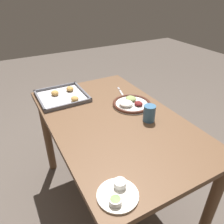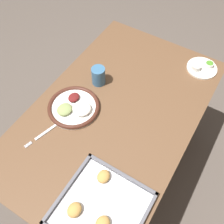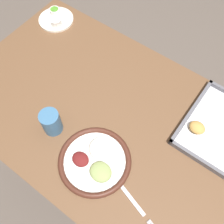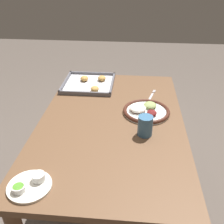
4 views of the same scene
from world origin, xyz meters
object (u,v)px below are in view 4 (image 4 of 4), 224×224
object	(u,v)px
dinner_plate	(146,111)
fork	(150,98)
saucer_plate	(30,185)
baking_tray	(90,83)
drinking_cup	(145,126)

from	to	relation	value
dinner_plate	fork	xyz separation A→B (m)	(0.17, -0.03, -0.01)
saucer_plate	baking_tray	world-z (taller)	baking_tray
saucer_plate	fork	bearing A→B (deg)	-31.87
fork	dinner_plate	bearing A→B (deg)	-174.07
saucer_plate	drinking_cup	bearing A→B (deg)	-48.76
dinner_plate	drinking_cup	xyz separation A→B (m)	(-0.20, 0.01, 0.04)
fork	baking_tray	xyz separation A→B (m)	(0.16, 0.38, 0.01)
baking_tray	drinking_cup	bearing A→B (deg)	-146.68
dinner_plate	saucer_plate	bearing A→B (deg)	143.00
baking_tray	saucer_plate	bearing A→B (deg)	175.47
baking_tray	fork	bearing A→B (deg)	-112.35
baking_tray	drinking_cup	size ratio (longest dim) A/B	3.33
baking_tray	drinking_cup	world-z (taller)	drinking_cup
dinner_plate	baking_tray	xyz separation A→B (m)	(0.32, 0.35, -0.00)
baking_tray	drinking_cup	distance (m)	0.63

